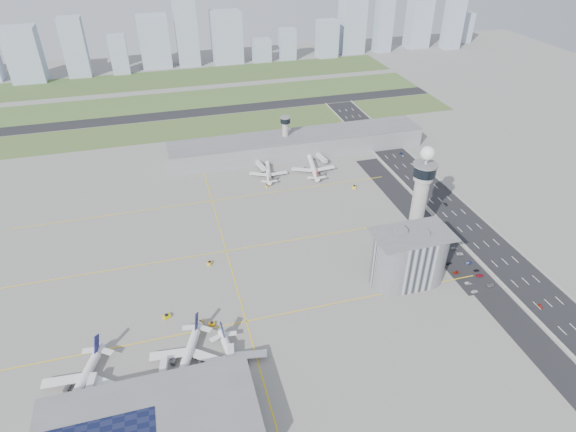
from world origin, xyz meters
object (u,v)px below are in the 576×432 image
object	(u,v)px
jet_bridge_near_2	(231,372)
airplane_far_a	(268,170)
jet_bridge_near_1	(161,388)
car_lot_9	(469,263)
airplane_near_c	(233,358)
tug_4	(267,186)
car_lot_2	(456,272)
tug_2	(212,324)
car_hw_0	(540,306)
control_tower	(421,193)
car_lot_0	(474,291)
airplane_near_a	(80,381)
airplane_near_b	(186,354)
car_lot_5	(437,249)
car_hw_4	(359,129)
car_hw_2	(401,154)
airplane_far_b	(313,164)
car_lot_11	(454,248)
tug_1	(200,322)
admin_building	(409,257)
tug_5	(354,187)
car_lot_10	(460,254)
jet_bridge_far_0	(257,164)
car_lot_1	(468,283)
car_lot_8	(477,270)
jet_bridge_near_0	(87,405)
car_lot_3	(449,263)
tug_0	(167,316)
car_lot_4	(444,258)
car_lot_6	(491,285)
jet_bridge_far_1	(317,156)
car_hw_1	(446,204)
secondary_tower	(285,132)
car_lot_7	(480,275)

from	to	relation	value
jet_bridge_near_2	airplane_far_a	bearing A→B (deg)	-8.77
jet_bridge_near_1	car_lot_9	distance (m)	181.36
airplane_near_c	airplane_far_a	xyz separation A→B (m)	(58.11, 171.52, -0.53)
tug_4	car_lot_2	world-z (taller)	tug_4
airplane_near_c	tug_2	bearing A→B (deg)	-174.85
airplane_near_c	car_hw_0	size ratio (longest dim) A/B	11.58
control_tower	tug_4	size ratio (longest dim) A/B	22.70
car_lot_0	airplane_near_c	bearing A→B (deg)	95.36
airplane_near_a	airplane_near_b	distance (m)	45.07
car_lot_5	car_hw_4	bearing A→B (deg)	-16.16
jet_bridge_near_2	tug_2	size ratio (longest dim) A/B	4.75
car_lot_9	car_hw_2	xyz separation A→B (m)	(28.53, 141.92, -0.06)
airplane_far_b	car_lot_11	world-z (taller)	airplane_far_b
tug_1	admin_building	bearing A→B (deg)	50.14
tug_5	car_lot_5	size ratio (longest dim) A/B	1.07
airplane_near_a	tug_1	xyz separation A→B (m)	(53.42, 24.97, -5.01)
car_lot_2	airplane_near_a	bearing A→B (deg)	88.25
tug_2	car_lot_10	bearing A→B (deg)	104.10
jet_bridge_near_1	car_lot_5	distance (m)	175.39
jet_bridge_far_0	tug_4	xyz separation A→B (m)	(0.00, -32.95, -2.02)
airplane_near_b	admin_building	bearing A→B (deg)	123.65
airplane_far_b	jet_bridge_near_2	world-z (taller)	airplane_far_b
jet_bridge_near_1	tug_5	distance (m)	203.32
jet_bridge_far_0	car_lot_0	world-z (taller)	jet_bridge_far_0
airplane_near_c	car_lot_1	world-z (taller)	airplane_near_c
car_hw_0	jet_bridge_far_0	bearing A→B (deg)	125.23
car_lot_8	car_lot_11	xyz separation A→B (m)	(-0.93, 21.95, 0.03)
jet_bridge_near_1	tug_1	size ratio (longest dim) A/B	4.35
jet_bridge_near_0	car_lot_11	world-z (taller)	jet_bridge_near_0
tug_1	car_hw_2	xyz separation A→B (m)	(184.66, 147.32, -0.36)
car_lot_3	car_lot_11	xyz separation A→B (m)	(10.84, 11.86, 0.03)
airplane_near_b	car_lot_5	distance (m)	160.00
car_lot_1	car_hw_4	bearing A→B (deg)	-0.27
car_lot_11	jet_bridge_near_2	bearing A→B (deg)	118.65
tug_1	car_lot_2	size ratio (longest dim) A/B	0.82
tug_2	jet_bridge_far_0	bearing A→B (deg)	167.49
airplane_far_b	car_lot_5	size ratio (longest dim) A/B	12.33
airplane_near_a	tug_0	distance (m)	50.92
jet_bridge_near_0	tug_4	bearing A→B (deg)	-25.70
car_lot_4	car_lot_6	xyz separation A→B (m)	(11.88, -27.96, 0.07)
car_lot_4	car_lot_8	world-z (taller)	car_lot_8
jet_bridge_far_1	car_lot_4	xyz separation A→B (m)	(30.28, -144.14, -2.31)
car_lot_8	car_hw_4	bearing A→B (deg)	2.32
tug_2	car_hw_1	distance (m)	185.33
control_tower	airplane_near_b	size ratio (longest dim) A/B	1.53
secondary_tower	car_lot_8	xyz separation A→B (m)	(64.05, -176.98, -18.25)
car_lot_8	car_hw_0	distance (m)	37.27
jet_bridge_far_1	tug_4	world-z (taller)	jet_bridge_far_1
car_lot_4	tug_2	bearing A→B (deg)	93.43
car_lot_5	car_lot_7	xyz separation A→B (m)	(10.72, -28.29, 0.09)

